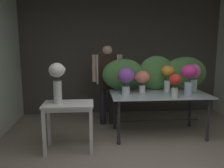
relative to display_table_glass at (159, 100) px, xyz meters
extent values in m
plane|color=gray|center=(-0.49, -0.09, -0.67)|extent=(7.43, 7.43, 0.00)
cube|color=#4C4742|center=(-0.49, 1.60, 0.79)|extent=(4.89, 0.12, 2.92)
cube|color=#B2C0CC|center=(0.00, 0.00, 0.11)|extent=(1.76, 0.95, 0.02)
cylinder|color=#2D2D33|center=(-0.78, -0.38, -0.29)|extent=(0.05, 0.05, 0.77)
sphere|color=#2D2D33|center=(-0.78, -0.38, -0.64)|extent=(0.07, 0.07, 0.07)
cylinder|color=#2D2D33|center=(0.78, -0.38, -0.29)|extent=(0.05, 0.05, 0.77)
sphere|color=#2D2D33|center=(0.78, -0.38, -0.64)|extent=(0.07, 0.07, 0.07)
cylinder|color=#2D2D33|center=(-0.78, 0.38, -0.29)|extent=(0.05, 0.05, 0.77)
sphere|color=#2D2D33|center=(-0.78, 0.38, -0.64)|extent=(0.07, 0.07, 0.07)
cylinder|color=#2D2D33|center=(0.78, 0.38, -0.29)|extent=(0.05, 0.05, 0.77)
sphere|color=#2D2D33|center=(0.78, 0.38, -0.64)|extent=(0.07, 0.07, 0.07)
cylinder|color=#2D2D33|center=(0.00, 0.00, -0.40)|extent=(1.56, 0.03, 0.03)
cube|color=white|center=(-1.59, -0.51, 0.09)|extent=(0.78, 0.48, 0.03)
cube|color=white|center=(-1.59, -0.51, 0.04)|extent=(0.72, 0.42, 0.06)
cube|color=white|center=(-1.94, -0.71, -0.30)|extent=(0.05, 0.05, 0.74)
cube|color=white|center=(-1.24, -0.71, -0.30)|extent=(0.05, 0.05, 0.74)
cube|color=white|center=(-1.94, -0.31, -0.30)|extent=(0.05, 0.05, 0.74)
cube|color=white|center=(-1.24, -0.31, -0.30)|extent=(0.05, 0.05, 0.74)
cylinder|color=#232328|center=(-0.99, 0.69, -0.23)|extent=(0.12, 0.12, 0.88)
cylinder|color=#232328|center=(-0.81, 0.69, -0.23)|extent=(0.12, 0.12, 0.88)
cube|color=silver|center=(-0.90, 0.69, 0.50)|extent=(0.44, 0.22, 0.59)
cube|color=black|center=(-0.90, 0.58, 0.46)|extent=(0.38, 0.02, 0.71)
cylinder|color=#D8AD8E|center=(-1.17, 0.69, 0.52)|extent=(0.09, 0.09, 0.55)
cylinder|color=#D8AD8E|center=(-0.63, 0.69, 0.52)|extent=(0.09, 0.09, 0.55)
sphere|color=#D8AD8E|center=(-0.90, 0.69, 0.89)|extent=(0.20, 0.20, 0.20)
ellipsoid|color=brown|center=(-0.90, 0.71, 0.95)|extent=(0.15, 0.15, 0.09)
ellipsoid|color=#477F3D|center=(-0.61, 0.36, 0.42)|extent=(0.82, 0.30, 0.61)
ellipsoid|color=#477F3D|center=(0.04, 0.36, 0.45)|extent=(0.69, 0.25, 0.67)
ellipsoid|color=#477F3D|center=(0.61, 0.36, 0.44)|extent=(0.88, 0.30, 0.64)
cylinder|color=silver|center=(-0.61, -0.03, 0.19)|extent=(0.14, 0.14, 0.14)
cylinder|color=#9EBCB2|center=(-0.61, -0.03, 0.15)|extent=(0.13, 0.13, 0.06)
cylinder|color=#387033|center=(-0.59, -0.03, 0.26)|extent=(0.01, 0.01, 0.26)
cylinder|color=#387033|center=(-0.64, 0.00, 0.26)|extent=(0.01, 0.01, 0.26)
cylinder|color=#387033|center=(-0.62, -0.05, 0.26)|extent=(0.01, 0.01, 0.26)
ellipsoid|color=purple|center=(-0.61, -0.03, 0.46)|extent=(0.30, 0.30, 0.27)
sphere|color=purple|center=(-0.70, -0.05, 0.48)|extent=(0.11, 0.11, 0.11)
sphere|color=purple|center=(-0.53, -0.01, 0.42)|extent=(0.10, 0.10, 0.10)
ellipsoid|color=#387033|center=(-0.60, -0.03, 0.28)|extent=(0.08, 0.11, 0.03)
cylinder|color=silver|center=(0.16, -0.37, 0.20)|extent=(0.10, 0.10, 0.17)
cylinder|color=#9EBCB2|center=(0.16, -0.37, 0.16)|extent=(0.09, 0.09, 0.07)
cylinder|color=#2D6028|center=(0.18, -0.38, 0.25)|extent=(0.01, 0.01, 0.25)
cylinder|color=#2D6028|center=(0.15, -0.36, 0.25)|extent=(0.01, 0.01, 0.25)
cylinder|color=#2D6028|center=(0.15, -0.39, 0.25)|extent=(0.01, 0.01, 0.25)
ellipsoid|color=red|center=(0.16, -0.37, 0.43)|extent=(0.20, 0.20, 0.18)
sphere|color=red|center=(0.23, -0.34, 0.42)|extent=(0.07, 0.07, 0.07)
ellipsoid|color=#477F3D|center=(0.17, -0.33, 0.31)|extent=(0.06, 0.11, 0.03)
cylinder|color=silver|center=(0.48, -0.17, 0.23)|extent=(0.13, 0.13, 0.23)
cylinder|color=#9EBCB2|center=(0.48, -0.17, 0.17)|extent=(0.12, 0.12, 0.10)
cylinder|color=#477F3D|center=(0.51, -0.18, 0.30)|extent=(0.01, 0.01, 0.34)
cylinder|color=#477F3D|center=(0.48, -0.14, 0.30)|extent=(0.01, 0.01, 0.34)
cylinder|color=#477F3D|center=(0.45, -0.17, 0.30)|extent=(0.01, 0.01, 0.34)
cylinder|color=#477F3D|center=(0.48, -0.20, 0.30)|extent=(0.01, 0.01, 0.34)
ellipsoid|color=#D1338E|center=(0.48, -0.17, 0.54)|extent=(0.28, 0.28, 0.24)
sphere|color=#D1338E|center=(0.41, -0.15, 0.50)|extent=(0.10, 0.10, 0.10)
cylinder|color=silver|center=(0.72, 0.17, 0.23)|extent=(0.14, 0.14, 0.22)
cylinder|color=#9EBCB2|center=(0.72, 0.17, 0.17)|extent=(0.13, 0.13, 0.09)
cylinder|color=#477F3D|center=(0.74, 0.18, 0.27)|extent=(0.01, 0.01, 0.28)
cylinder|color=#477F3D|center=(0.72, 0.21, 0.27)|extent=(0.01, 0.01, 0.28)
cylinder|color=#477F3D|center=(0.69, 0.17, 0.27)|extent=(0.01, 0.01, 0.28)
cylinder|color=#477F3D|center=(0.71, 0.15, 0.27)|extent=(0.01, 0.01, 0.28)
ellipsoid|color=pink|center=(0.72, 0.17, 0.50)|extent=(0.25, 0.25, 0.28)
sphere|color=pink|center=(0.63, 0.18, 0.51)|extent=(0.12, 0.12, 0.12)
cylinder|color=silver|center=(-0.30, 0.06, 0.19)|extent=(0.12, 0.12, 0.14)
cylinder|color=#9EBCB2|center=(-0.30, 0.06, 0.15)|extent=(0.11, 0.11, 0.06)
cylinder|color=#2D6028|center=(-0.27, 0.07, 0.24)|extent=(0.01, 0.01, 0.22)
cylinder|color=#2D6028|center=(-0.31, 0.09, 0.24)|extent=(0.01, 0.01, 0.22)
cylinder|color=#2D6028|center=(-0.30, 0.04, 0.24)|extent=(0.01, 0.01, 0.22)
ellipsoid|color=#EF7A60|center=(-0.30, 0.06, 0.41)|extent=(0.26, 0.26, 0.23)
sphere|color=#EF7A60|center=(-0.41, 0.06, 0.40)|extent=(0.08, 0.08, 0.08)
ellipsoid|color=#387033|center=(-0.29, 0.05, 0.28)|extent=(0.07, 0.11, 0.03)
cylinder|color=silver|center=(0.20, 0.14, 0.23)|extent=(0.11, 0.11, 0.21)
cylinder|color=#9EBCB2|center=(0.20, 0.14, 0.17)|extent=(0.10, 0.10, 0.09)
cylinder|color=#2D6028|center=(0.22, 0.14, 0.29)|extent=(0.01, 0.01, 0.33)
cylinder|color=#2D6028|center=(0.19, 0.16, 0.29)|extent=(0.01, 0.01, 0.33)
cylinder|color=#2D6028|center=(0.18, 0.12, 0.29)|extent=(0.01, 0.01, 0.33)
ellipsoid|color=orange|center=(0.20, 0.14, 0.52)|extent=(0.24, 0.24, 0.20)
sphere|color=orange|center=(0.12, 0.14, 0.53)|extent=(0.07, 0.07, 0.07)
sphere|color=orange|center=(0.28, 0.16, 0.50)|extent=(0.06, 0.06, 0.06)
cylinder|color=silver|center=(-1.74, -0.51, 0.28)|extent=(0.13, 0.13, 0.35)
cylinder|color=#9EBCB2|center=(-1.74, -0.51, 0.18)|extent=(0.12, 0.12, 0.15)
cylinder|color=#28562D|center=(-1.73, -0.51, 0.33)|extent=(0.01, 0.01, 0.44)
cylinder|color=#28562D|center=(-1.75, -0.49, 0.33)|extent=(0.01, 0.01, 0.44)
cylinder|color=#28562D|center=(-1.76, -0.51, 0.33)|extent=(0.01, 0.01, 0.44)
cylinder|color=#28562D|center=(-1.74, -0.53, 0.33)|extent=(0.01, 0.01, 0.44)
ellipsoid|color=white|center=(-1.74, -0.51, 0.62)|extent=(0.24, 0.24, 0.22)
sphere|color=white|center=(-1.66, -0.51, 0.63)|extent=(0.10, 0.10, 0.10)
camera|label=1|loc=(-1.21, -4.09, 1.01)|focal=37.52mm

